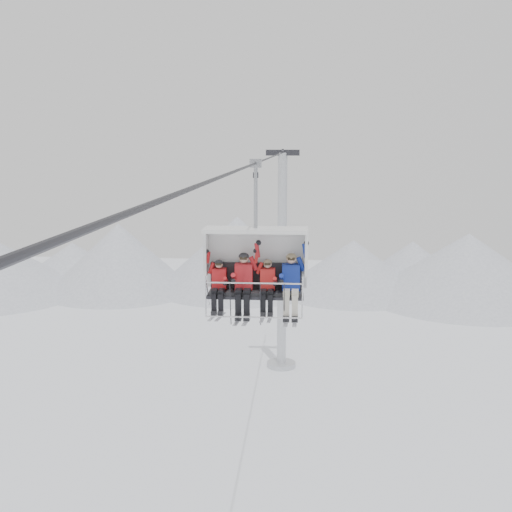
# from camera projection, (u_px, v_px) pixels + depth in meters

# --- Properties ---
(ridgeline) EXTENTS (72.00, 21.00, 7.00)m
(ridgeline) POSITION_uv_depth(u_px,v_px,m) (272.00, 264.00, 59.62)
(ridgeline) COLOR silver
(ridgeline) RESTS_ON ground
(lift_tower_right) EXTENTS (2.00, 1.80, 13.48)m
(lift_tower_right) POSITION_uv_depth(u_px,v_px,m) (282.00, 277.00, 39.30)
(lift_tower_right) COLOR #B8BBC0
(lift_tower_right) RESTS_ON ground
(haul_cable) EXTENTS (0.06, 50.00, 0.06)m
(haul_cable) POSITION_uv_depth(u_px,v_px,m) (256.00, 163.00, 16.40)
(haul_cable) COLOR #29292D
(haul_cable) RESTS_ON lift_tower_left
(chairlift_carrier) EXTENTS (2.69, 1.17, 3.98)m
(chairlift_carrier) POSITION_uv_depth(u_px,v_px,m) (256.00, 261.00, 16.85)
(chairlift_carrier) COLOR black
(chairlift_carrier) RESTS_ON haul_cable
(skier_far_left) EXTENTS (0.37, 1.69, 1.50)m
(skier_far_left) POSITION_uv_depth(u_px,v_px,m) (219.00, 284.00, 16.70)
(skier_far_left) COLOR red
(skier_far_left) RESTS_ON chairlift_carrier
(skier_center_left) EXTENTS (0.46, 1.69, 1.80)m
(skier_center_left) POSITION_uv_depth(u_px,v_px,m) (244.00, 281.00, 16.66)
(skier_center_left) COLOR red
(skier_center_left) RESTS_ON chairlift_carrier
(skier_center_right) EXTENTS (0.38, 1.69, 1.54)m
(skier_center_right) POSITION_uv_depth(u_px,v_px,m) (267.00, 285.00, 16.61)
(skier_center_right) COLOR red
(skier_center_right) RESTS_ON chairlift_carrier
(skier_far_right) EXTENTS (0.46, 1.69, 1.80)m
(skier_far_right) POSITION_uv_depth(u_px,v_px,m) (291.00, 282.00, 16.57)
(skier_far_right) COLOR navy
(skier_far_right) RESTS_ON chairlift_carrier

